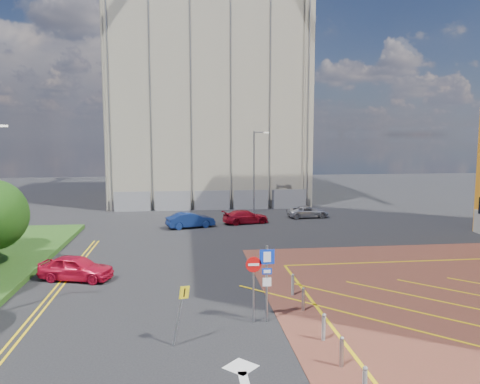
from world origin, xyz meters
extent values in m
plane|color=black|center=(0.00, 0.00, 0.00)|extent=(140.00, 140.00, 0.00)
cube|color=silver|center=(-13.30, 12.00, 8.15)|extent=(0.50, 0.15, 0.12)
cylinder|color=#9EA0A8|center=(4.00, 28.00, 4.00)|extent=(0.16, 0.16, 8.00)
cylinder|color=#9EA0A8|center=(4.60, 28.00, 7.88)|extent=(1.20, 0.10, 0.10)
cube|color=silver|center=(5.20, 28.00, 7.85)|extent=(0.50, 0.15, 0.12)
cylinder|color=#9EA0A8|center=(0.50, 1.00, 1.60)|extent=(0.10, 0.10, 3.20)
cube|color=#0B32C5|center=(0.50, 0.97, 2.75)|extent=(0.60, 0.04, 0.60)
cube|color=white|center=(0.50, 0.94, 2.75)|extent=(0.30, 0.02, 0.42)
cube|color=#0B32C5|center=(0.50, 0.97, 2.15)|extent=(0.40, 0.04, 0.25)
cube|color=white|center=(0.50, 0.94, 2.15)|extent=(0.28, 0.02, 0.14)
cube|color=white|center=(0.50, 0.97, 1.70)|extent=(0.35, 0.04, 0.35)
cylinder|color=#9EA0A8|center=(-0.05, 1.00, 1.35)|extent=(0.08, 0.08, 2.70)
cylinder|color=red|center=(-0.05, 0.97, 2.45)|extent=(0.64, 0.04, 0.64)
cube|color=white|center=(-0.05, 0.94, 2.45)|extent=(0.44, 0.02, 0.10)
cylinder|color=#9EA0A8|center=(-3.05, -0.74, 1.10)|extent=(0.50, 0.08, 2.17)
cube|color=yellow|center=(-2.83, -0.77, 2.00)|extent=(0.40, 0.40, 0.53)
cylinder|color=#9EA0A8|center=(2.30, -3.00, 0.47)|extent=(0.14, 0.14, 0.90)
cylinder|color=black|center=(2.30, -1.00, 0.47)|extent=(0.14, 0.14, 0.90)
cylinder|color=#9EA0A8|center=(2.30, 2.00, 0.47)|extent=(0.14, 0.14, 0.90)
cylinder|color=black|center=(2.30, 4.00, 0.47)|extent=(0.14, 0.14, 0.90)
cube|color=#A69D88|center=(0.00, 40.00, 11.00)|extent=(21.20, 19.20, 22.00)
cube|color=gold|center=(2.00, 42.00, 17.00)|extent=(0.90, 0.90, 34.00)
cube|color=gray|center=(1.00, 30.00, 1.00)|extent=(21.60, 0.06, 2.00)
imported|color=red|center=(-8.52, 7.72, 0.66)|extent=(4.15, 2.55, 1.32)
imported|color=navy|center=(-2.33, 21.07, 0.65)|extent=(4.16, 2.47, 1.29)
imported|color=maroon|center=(2.45, 22.40, 0.58)|extent=(4.26, 2.48, 1.16)
imported|color=#AAAAB1|center=(8.56, 24.59, 0.53)|extent=(3.96, 2.05, 1.07)
camera|label=1|loc=(-2.76, -17.14, 7.64)|focal=35.00mm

